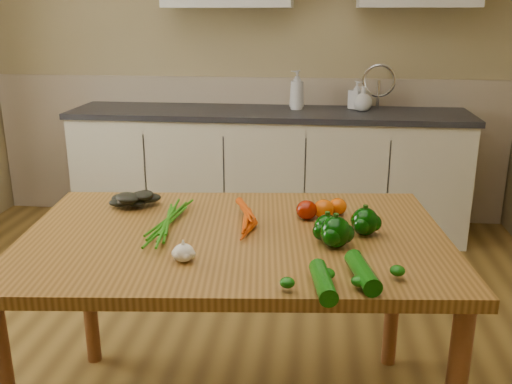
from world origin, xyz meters
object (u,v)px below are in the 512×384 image
(tomato_b, at_px, (324,209))
(tomato_c, at_px, (338,206))
(soap_bottle_b, at_px, (357,95))
(leafy_greens, at_px, (138,193))
(table, at_px, (235,257))
(soap_bottle_a, at_px, (297,90))
(pepper_a, at_px, (327,228))
(zucchini_b, at_px, (323,282))
(pepper_b, at_px, (365,222))
(soap_bottle_c, at_px, (363,99))
(garlic_bulb, at_px, (183,253))
(carrot_bunch, at_px, (221,217))
(tomato_a, at_px, (307,210))
(zucchini_a, at_px, (363,272))
(pepper_c, at_px, (335,232))

(tomato_b, distance_m, tomato_c, 0.07)
(soap_bottle_b, height_order, leafy_greens, soap_bottle_b)
(table, distance_m, soap_bottle_a, 2.26)
(pepper_a, height_order, zucchini_b, pepper_a)
(pepper_b, bearing_deg, soap_bottle_c, 86.52)
(garlic_bulb, bearing_deg, carrot_bunch, 78.11)
(tomato_c, bearing_deg, pepper_a, -98.95)
(tomato_b, relative_size, tomato_c, 1.12)
(table, relative_size, tomato_a, 19.80)
(garlic_bulb, bearing_deg, zucchini_a, -8.16)
(soap_bottle_b, xyz_separation_m, tomato_a, (-0.30, -2.13, -0.15))
(leafy_greens, height_order, pepper_c, leafy_greens)
(soap_bottle_b, xyz_separation_m, tomato_b, (-0.24, -2.11, -0.15))
(soap_bottle_b, bearing_deg, pepper_b, -141.90)
(soap_bottle_a, bearing_deg, tomato_c, -31.98)
(soap_bottle_a, bearing_deg, table, -42.27)
(soap_bottle_b, bearing_deg, pepper_a, -145.07)
(pepper_b, height_order, zucchini_a, pepper_b)
(carrot_bunch, bearing_deg, table, -51.71)
(leafy_greens, xyz_separation_m, tomato_b, (0.75, -0.07, -0.02))
(pepper_b, height_order, tomato_c, pepper_b)
(table, relative_size, pepper_b, 16.44)
(soap_bottle_b, xyz_separation_m, soap_bottle_c, (0.04, -0.08, -0.01))
(soap_bottle_b, relative_size, pepper_a, 2.15)
(pepper_a, height_order, zucchini_a, pepper_a)
(soap_bottle_a, xyz_separation_m, tomato_b, (0.19, -2.03, -0.19))
(tomato_c, bearing_deg, pepper_b, -66.12)
(pepper_a, xyz_separation_m, tomato_c, (0.04, 0.28, -0.01))
(tomato_b, bearing_deg, pepper_a, -87.38)
(carrot_bunch, relative_size, tomato_b, 3.51)
(tomato_b, bearing_deg, zucchini_a, -78.04)
(tomato_c, xyz_separation_m, zucchini_a, (0.06, -0.58, -0.00))
(table, bearing_deg, tomato_c, 28.14)
(soap_bottle_a, height_order, pepper_b, soap_bottle_a)
(soap_bottle_b, relative_size, tomato_c, 2.77)
(garlic_bulb, xyz_separation_m, zucchini_b, (0.44, -0.15, -0.00))
(soap_bottle_a, height_order, pepper_a, soap_bottle_a)
(carrot_bunch, bearing_deg, zucchini_a, -44.39)
(garlic_bulb, distance_m, zucchini_a, 0.56)
(zucchini_a, height_order, zucchini_b, zucchini_a)
(soap_bottle_c, height_order, tomato_a, soap_bottle_c)
(soap_bottle_a, distance_m, pepper_b, 2.22)
(soap_bottle_a, xyz_separation_m, pepper_c, (0.23, -2.31, -0.18))
(carrot_bunch, height_order, leafy_greens, leafy_greens)
(soap_bottle_b, height_order, zucchini_a, soap_bottle_b)
(tomato_c, height_order, zucchini_b, tomato_c)
(table, bearing_deg, pepper_b, -0.06)
(leafy_greens, xyz_separation_m, garlic_bulb, (0.31, -0.52, -0.03))
(soap_bottle_c, bearing_deg, tomato_a, -31.16)
(tomato_a, bearing_deg, soap_bottle_c, 80.53)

